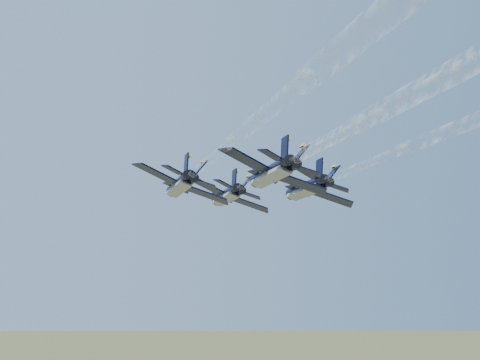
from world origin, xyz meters
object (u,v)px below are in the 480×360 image
object	(u,v)px
jet_slot	(271,173)
jet_right	(306,188)
jet_lead	(226,196)
jet_left	(180,185)

from	to	relation	value
jet_slot	jet_right	bearing A→B (deg)	57.58
jet_lead	jet_right	world-z (taller)	same
jet_lead	jet_right	size ratio (longest dim) A/B	1.00
jet_left	jet_slot	world-z (taller)	same
jet_lead	jet_right	bearing A→B (deg)	-55.64
jet_right	jet_slot	size ratio (longest dim) A/B	1.00
jet_lead	jet_left	world-z (taller)	same
jet_lead	jet_left	size ratio (longest dim) A/B	1.00
jet_slot	jet_left	bearing A→B (deg)	120.19
jet_right	jet_left	bearing A→B (deg)	-179.65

